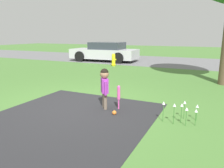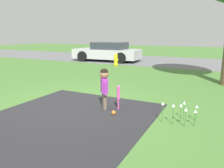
{
  "view_description": "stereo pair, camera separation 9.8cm",
  "coord_description": "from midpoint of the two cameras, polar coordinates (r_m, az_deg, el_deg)",
  "views": [
    {
      "loc": [
        3.04,
        -4.3,
        1.7
      ],
      "look_at": [
        0.76,
        0.46,
        0.51
      ],
      "focal_mm": 35.0,
      "sensor_mm": 36.0,
      "label": 1
    },
    {
      "loc": [
        3.12,
        -4.25,
        1.7
      ],
      "look_at": [
        0.76,
        0.46,
        0.51
      ],
      "focal_mm": 35.0,
      "sensor_mm": 36.0,
      "label": 2
    }
  ],
  "objects": [
    {
      "name": "baseball_bat",
      "position": [
        5.04,
        1.21,
        -2.62
      ],
      "size": [
        0.07,
        0.07,
        0.57
      ],
      "color": "#E54CA5",
      "rests_on": "ground"
    },
    {
      "name": "ground_plane",
      "position": [
        5.54,
        -9.8,
        -5.34
      ],
      "size": [
        60.0,
        60.0,
        0.0
      ],
      "primitive_type": "plane",
      "color": "#477533"
    },
    {
      "name": "street_strip",
      "position": [
        14.83,
        13.44,
        5.82
      ],
      "size": [
        40.0,
        6.0,
        0.01
      ],
      "color": "slate",
      "rests_on": "ground"
    },
    {
      "name": "parked_car",
      "position": [
        14.5,
        -2.05,
        8.36
      ],
      "size": [
        4.4,
        2.16,
        1.23
      ],
      "rotation": [
        0.0,
        0.0,
        3.19
      ],
      "color": "#B7B7BC",
      "rests_on": "ground"
    },
    {
      "name": "fire_hydrant",
      "position": [
        12.16,
        0.18,
        6.32
      ],
      "size": [
        0.28,
        0.25,
        0.69
      ],
      "color": "yellow",
      "rests_on": "ground"
    },
    {
      "name": "flower_bed",
      "position": [
        4.48,
        17.53,
        -5.83
      ],
      "size": [
        0.66,
        0.44,
        0.42
      ],
      "color": "#38702D",
      "rests_on": "ground"
    },
    {
      "name": "sports_ball",
      "position": [
        4.78,
        0.01,
        -7.5
      ],
      "size": [
        0.09,
        0.09,
        0.09
      ],
      "color": "orange",
      "rests_on": "ground"
    },
    {
      "name": "child",
      "position": [
        5.03,
        -2.52,
        0.3
      ],
      "size": [
        0.27,
        0.33,
        0.95
      ],
      "rotation": [
        0.0,
        0.0,
        -0.94
      ],
      "color": "#6B5B4C",
      "rests_on": "ground"
    }
  ]
}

